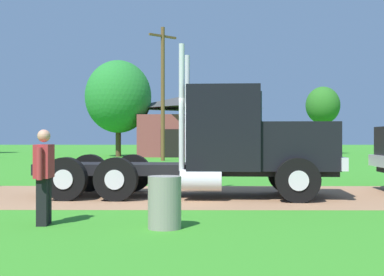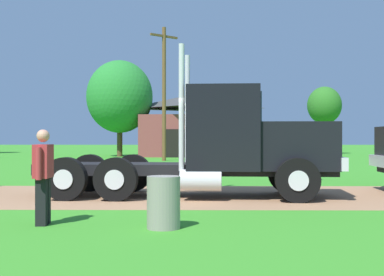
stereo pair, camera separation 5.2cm
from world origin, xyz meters
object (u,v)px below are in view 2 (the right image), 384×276
at_px(visitor_walking_mid, 43,173).
at_px(visitor_far_side, 308,157).
at_px(steel_barrel, 163,202).
at_px(utility_pole_far, 164,90).
at_px(truck_foreground_white, 228,146).
at_px(shed_building, 194,126).

distance_m(visitor_walking_mid, visitor_far_side, 11.58).
bearing_deg(steel_barrel, utility_pole_far, 93.74).
bearing_deg(visitor_walking_mid, steel_barrel, -9.26).
height_order(visitor_walking_mid, utility_pole_far, utility_pole_far).
bearing_deg(utility_pole_far, truck_foreground_white, -81.81).
distance_m(truck_foreground_white, shed_building, 30.25).
bearing_deg(visitor_far_side, steel_barrel, -114.63).
height_order(visitor_far_side, shed_building, shed_building).
height_order(truck_foreground_white, visitor_walking_mid, truck_foreground_white).
relative_size(visitor_far_side, utility_pole_far, 0.18).
height_order(truck_foreground_white, utility_pole_far, utility_pole_far).
bearing_deg(visitor_walking_mid, visitor_far_side, 54.93).
bearing_deg(visitor_far_side, utility_pole_far, 110.99).
distance_m(truck_foreground_white, utility_pole_far, 21.73).
bearing_deg(steel_barrel, truck_foreground_white, 74.09).
bearing_deg(utility_pole_far, visitor_walking_mid, -90.99).
height_order(visitor_far_side, steel_barrel, visitor_far_side).
xyz_separation_m(visitor_far_side, shed_building, (-4.31, 25.13, 1.66)).
bearing_deg(visitor_walking_mid, truck_foreground_white, 51.52).
xyz_separation_m(truck_foreground_white, visitor_walking_mid, (-3.50, -4.41, -0.41)).
bearing_deg(utility_pole_far, shed_building, 78.02).
xyz_separation_m(shed_building, utility_pole_far, (-1.90, -8.95, 2.20)).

